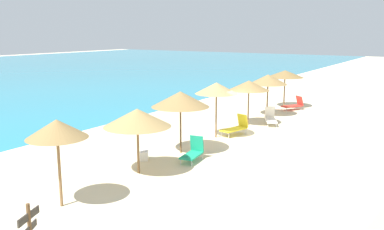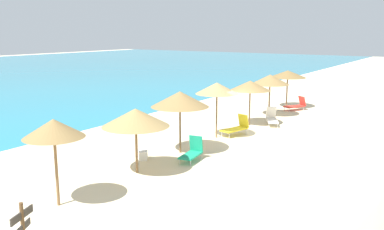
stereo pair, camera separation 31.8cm
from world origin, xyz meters
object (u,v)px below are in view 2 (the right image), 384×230
(beach_ball, at_px, (299,134))
(cooler_box, at_px, (143,155))
(lounge_chair_1, at_px, (237,127))
(beach_umbrella_3, at_px, (217,88))
(wooden_signpost, at_px, (23,230))
(beach_umbrella_2, at_px, (180,99))
(beach_umbrella_6, at_px, (288,74))
(beach_umbrella_1, at_px, (136,118))
(lounge_chair_3, at_px, (296,105))
(beach_umbrella_0, at_px, (54,129))
(beach_umbrella_4, at_px, (250,86))
(lounge_chair_2, at_px, (272,118))
(beach_umbrella_5, at_px, (270,80))
(lounge_chair_0, at_px, (192,152))

(beach_ball, xyz_separation_m, cooler_box, (-7.64, 4.28, 0.05))
(lounge_chair_1, bearing_deg, beach_umbrella_3, 72.51)
(wooden_signpost, bearing_deg, lounge_chair_1, -14.70)
(beach_umbrella_3, bearing_deg, wooden_signpost, -169.10)
(beach_umbrella_2, height_order, beach_umbrella_6, beach_umbrella_2)
(beach_umbrella_1, relative_size, beach_umbrella_6, 0.96)
(beach_umbrella_1, bearing_deg, beach_umbrella_6, 1.01)
(lounge_chair_3, bearing_deg, lounge_chair_1, 122.21)
(beach_umbrella_6, bearing_deg, beach_umbrella_2, -179.48)
(beach_umbrella_0, height_order, beach_umbrella_4, beach_umbrella_0)
(beach_umbrella_1, relative_size, lounge_chair_3, 1.61)
(beach_umbrella_3, height_order, beach_umbrella_4, beach_umbrella_3)
(beach_umbrella_6, bearing_deg, wooden_signpost, -173.58)
(lounge_chair_2, bearing_deg, wooden_signpost, 65.57)
(beach_umbrella_5, relative_size, lounge_chair_3, 1.67)
(beach_umbrella_6, height_order, lounge_chair_1, beach_umbrella_6)
(beach_umbrella_5, bearing_deg, lounge_chair_2, -152.98)
(beach_umbrella_5, relative_size, beach_umbrella_6, 1.00)
(beach_umbrella_3, height_order, lounge_chair_3, beach_umbrella_3)
(beach_umbrella_0, xyz_separation_m, lounge_chair_1, (11.33, -0.51, -2.08))
(lounge_chair_2, bearing_deg, beach_umbrella_0, 57.15)
(beach_umbrella_0, height_order, lounge_chair_2, beach_umbrella_0)
(beach_umbrella_4, relative_size, wooden_signpost, 1.58)
(lounge_chair_3, distance_m, cooler_box, 14.95)
(beach_umbrella_0, bearing_deg, lounge_chair_3, -1.96)
(beach_umbrella_0, relative_size, beach_umbrella_5, 1.04)
(lounge_chair_0, distance_m, cooler_box, 2.14)
(lounge_chair_0, bearing_deg, lounge_chair_2, -99.43)
(beach_umbrella_0, height_order, lounge_chair_1, beach_umbrella_0)
(beach_umbrella_0, xyz_separation_m, cooler_box, (5.22, 0.87, -2.32))
(beach_umbrella_3, height_order, beach_umbrella_6, beach_umbrella_3)
(beach_umbrella_2, xyz_separation_m, beach_umbrella_3, (3.32, 0.01, 0.11))
(lounge_chair_0, distance_m, lounge_chair_3, 13.83)
(lounge_chair_1, bearing_deg, beach_umbrella_1, 101.02)
(beach_umbrella_1, bearing_deg, lounge_chair_0, -20.82)
(lounge_chair_2, distance_m, cooler_box, 9.74)
(beach_umbrella_5, relative_size, lounge_chair_1, 1.57)
(beach_umbrella_3, xyz_separation_m, lounge_chair_2, (4.48, -1.23, -2.21))
(lounge_chair_1, xyz_separation_m, beach_ball, (1.54, -2.90, -0.30))
(beach_umbrella_2, relative_size, beach_umbrella_6, 1.05)
(beach_umbrella_6, relative_size, beach_ball, 9.41)
(beach_umbrella_5, height_order, lounge_chair_3, beach_umbrella_5)
(lounge_chair_3, bearing_deg, beach_umbrella_6, 3.41)
(beach_umbrella_4, bearing_deg, beach_umbrella_6, 2.32)
(lounge_chair_3, xyz_separation_m, beach_ball, (-7.23, -2.72, -0.23))
(beach_umbrella_3, distance_m, lounge_chair_2, 5.14)
(beach_umbrella_1, xyz_separation_m, lounge_chair_1, (7.57, -0.47, -1.78))
(lounge_chair_3, relative_size, wooden_signpost, 0.97)
(lounge_chair_1, bearing_deg, lounge_chair_0, 110.02)
(lounge_chair_0, distance_m, beach_ball, 7.03)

